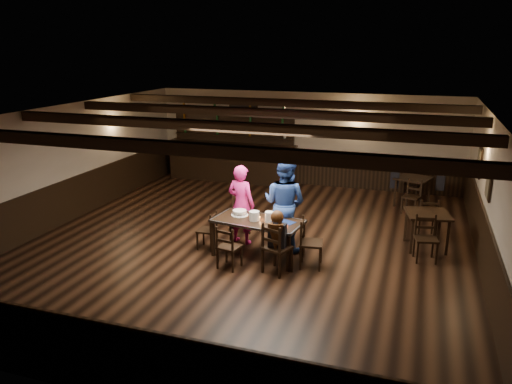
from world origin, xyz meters
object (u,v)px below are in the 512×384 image
(man_blue, at_px, (285,203))
(cake, at_px, (240,213))
(chair_near_right, at_px, (274,245))
(chair_near_left, at_px, (227,244))
(bar_counter, at_px, (231,157))
(woman_pink, at_px, (241,204))
(dining_table, at_px, (258,223))

(man_blue, xyz_separation_m, cake, (-0.79, -0.44, -0.15))
(man_blue, bearing_deg, chair_near_right, 110.57)
(chair_near_left, bearing_deg, man_blue, 61.49)
(cake, relative_size, bar_counter, 0.08)
(woman_pink, height_order, bar_counter, bar_counter)
(cake, bearing_deg, chair_near_left, -84.78)
(chair_near_left, distance_m, chair_near_right, 0.88)
(bar_counter, bearing_deg, man_blue, -57.64)
(man_blue, height_order, cake, man_blue)
(dining_table, distance_m, man_blue, 0.74)
(man_blue, height_order, bar_counter, bar_counter)
(dining_table, height_order, cake, cake)
(dining_table, bearing_deg, woman_pink, 133.79)
(dining_table, relative_size, man_blue, 0.96)
(bar_counter, bearing_deg, woman_pink, -66.43)
(dining_table, distance_m, woman_pink, 0.82)
(chair_near_left, distance_m, woman_pink, 1.37)
(chair_near_right, xyz_separation_m, cake, (-0.95, 0.80, 0.24))
(dining_table, distance_m, chair_near_left, 0.83)
(chair_near_right, xyz_separation_m, bar_counter, (-3.12, 5.91, 0.17))
(bar_counter, bearing_deg, dining_table, -63.71)
(man_blue, xyz_separation_m, bar_counter, (-2.96, 4.67, -0.22))
(chair_near_left, height_order, man_blue, man_blue)
(chair_near_left, xyz_separation_m, man_blue, (0.71, 1.32, 0.46))
(dining_table, xyz_separation_m, woman_pink, (-0.56, 0.58, 0.15))
(dining_table, bearing_deg, cake, 160.98)
(woman_pink, distance_m, man_blue, 0.93)
(dining_table, relative_size, bar_counter, 0.45)
(chair_near_left, distance_m, cake, 0.94)
(man_blue, relative_size, bar_counter, 0.47)
(chair_near_left, xyz_separation_m, woman_pink, (-0.21, 1.31, 0.35))
(woman_pink, bearing_deg, chair_near_left, 110.52)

